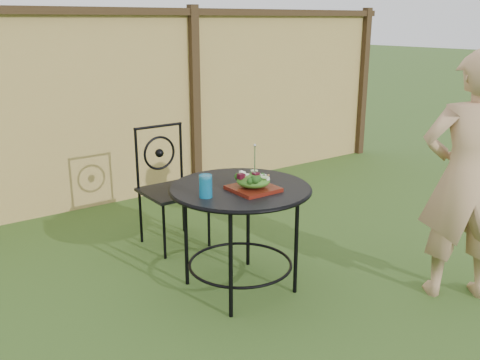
# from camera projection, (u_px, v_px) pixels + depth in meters

# --- Properties ---
(ground) EXTENTS (60.00, 60.00, 0.00)m
(ground) POSITION_uv_depth(u_px,v_px,m) (200.00, 301.00, 3.47)
(ground) COLOR #204014
(ground) RESTS_ON ground
(fence) EXTENTS (8.00, 0.12, 1.90)m
(fence) POSITION_uv_depth(u_px,v_px,m) (71.00, 111.00, 4.90)
(fence) COLOR #DBC06C
(fence) RESTS_ON ground
(patio_table) EXTENTS (0.92, 0.92, 0.72)m
(patio_table) POSITION_uv_depth(u_px,v_px,m) (240.00, 207.00, 3.47)
(patio_table) COLOR black
(patio_table) RESTS_ON ground
(patio_chair) EXTENTS (0.46, 0.46, 0.95)m
(patio_chair) POSITION_uv_depth(u_px,v_px,m) (170.00, 183.00, 4.26)
(patio_chair) COLOR black
(patio_chair) RESTS_ON ground
(diner) EXTENTS (0.70, 0.66, 1.60)m
(diner) POSITION_uv_depth(u_px,v_px,m) (466.00, 178.00, 3.35)
(diner) COLOR tan
(diner) RESTS_ON ground
(salad_plate) EXTENTS (0.27, 0.27, 0.02)m
(salad_plate) POSITION_uv_depth(u_px,v_px,m) (253.00, 189.00, 3.35)
(salad_plate) COLOR #3D1208
(salad_plate) RESTS_ON patio_table
(salad) EXTENTS (0.21, 0.21, 0.08)m
(salad) POSITION_uv_depth(u_px,v_px,m) (253.00, 181.00, 3.34)
(salad) COLOR #235614
(salad) RESTS_ON salad_plate
(fork) EXTENTS (0.01, 0.01, 0.18)m
(fork) POSITION_uv_depth(u_px,v_px,m) (255.00, 160.00, 3.30)
(fork) COLOR silver
(fork) RESTS_ON salad
(drinking_glass) EXTENTS (0.08, 0.08, 0.14)m
(drinking_glass) POSITION_uv_depth(u_px,v_px,m) (206.00, 186.00, 3.21)
(drinking_glass) COLOR #0D699A
(drinking_glass) RESTS_ON patio_table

